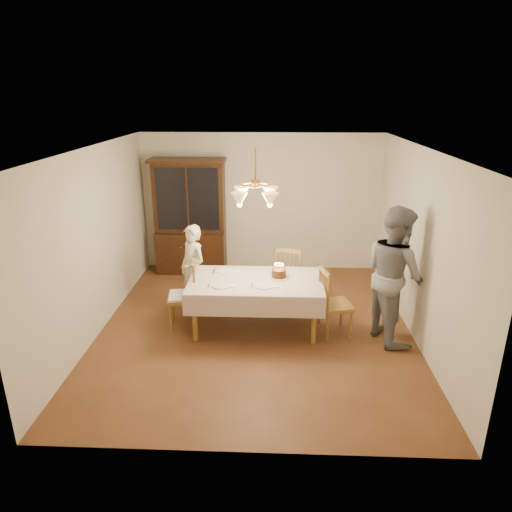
{
  "coord_description": "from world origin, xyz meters",
  "views": [
    {
      "loc": [
        0.26,
        -6.0,
        3.28
      ],
      "look_at": [
        0.0,
        0.2,
        1.05
      ],
      "focal_mm": 32.0,
      "sensor_mm": 36.0,
      "label": 1
    }
  ],
  "objects_px": {
    "dining_table": "(255,285)",
    "chair_far_side": "(291,278)",
    "china_hutch": "(190,219)",
    "elderly_woman": "(193,270)",
    "birthday_cake": "(279,274)"
  },
  "relations": [
    {
      "from": "dining_table",
      "to": "birthday_cake",
      "type": "xyz_separation_m",
      "value": [
        0.33,
        0.1,
        0.13
      ]
    },
    {
      "from": "chair_far_side",
      "to": "china_hutch",
      "type": "bearing_deg",
      "value": 143.0
    },
    {
      "from": "dining_table",
      "to": "china_hutch",
      "type": "height_order",
      "value": "china_hutch"
    },
    {
      "from": "china_hutch",
      "to": "chair_far_side",
      "type": "distance_m",
      "value": 2.41
    },
    {
      "from": "chair_far_side",
      "to": "birthday_cake",
      "type": "height_order",
      "value": "chair_far_side"
    },
    {
      "from": "chair_far_side",
      "to": "elderly_woman",
      "type": "distance_m",
      "value": 1.58
    },
    {
      "from": "elderly_woman",
      "to": "birthday_cake",
      "type": "bearing_deg",
      "value": 29.83
    },
    {
      "from": "dining_table",
      "to": "birthday_cake",
      "type": "distance_m",
      "value": 0.37
    },
    {
      "from": "elderly_woman",
      "to": "birthday_cake",
      "type": "xyz_separation_m",
      "value": [
        1.32,
        -0.38,
        0.11
      ]
    },
    {
      "from": "china_hutch",
      "to": "birthday_cake",
      "type": "xyz_separation_m",
      "value": [
        1.66,
        -2.15,
        -0.22
      ]
    },
    {
      "from": "dining_table",
      "to": "chair_far_side",
      "type": "bearing_deg",
      "value": 57.79
    },
    {
      "from": "china_hutch",
      "to": "birthday_cake",
      "type": "distance_m",
      "value": 2.72
    },
    {
      "from": "dining_table",
      "to": "elderly_woman",
      "type": "xyz_separation_m",
      "value": [
        -0.98,
        0.49,
        0.02
      ]
    },
    {
      "from": "dining_table",
      "to": "elderly_woman",
      "type": "bearing_deg",
      "value": 153.57
    },
    {
      "from": "chair_far_side",
      "to": "elderly_woman",
      "type": "relative_size",
      "value": 0.71
    }
  ]
}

